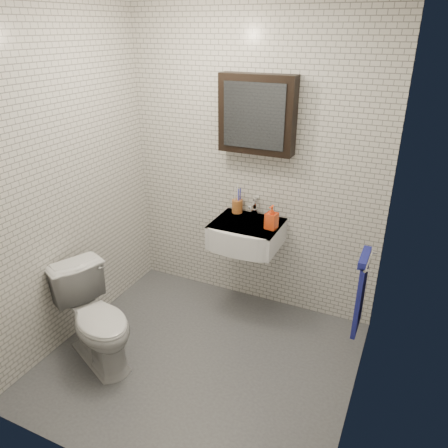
# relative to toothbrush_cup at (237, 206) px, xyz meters

# --- Properties ---
(ground) EXTENTS (2.20, 2.00, 0.01)m
(ground) POSITION_rel_toothbrush_cup_xyz_m (0.11, -0.94, -0.91)
(ground) COLOR #484B4F
(ground) RESTS_ON ground
(room_shell) EXTENTS (2.22, 2.02, 2.51)m
(room_shell) POSITION_rel_toothbrush_cup_xyz_m (0.11, -0.94, 0.55)
(room_shell) COLOR silver
(room_shell) RESTS_ON ground
(washbasin) EXTENTS (0.55, 0.50, 0.20)m
(washbasin) POSITION_rel_toothbrush_cup_xyz_m (0.16, -0.21, -0.16)
(washbasin) COLOR white
(washbasin) RESTS_ON room_shell
(faucet) EXTENTS (0.06, 0.20, 0.15)m
(faucet) POSITION_rel_toothbrush_cup_xyz_m (0.16, -0.01, 0.00)
(faucet) COLOR silver
(faucet) RESTS_ON washbasin
(mirror_cabinet) EXTENTS (0.60, 0.15, 0.60)m
(mirror_cabinet) POSITION_rel_toothbrush_cup_xyz_m (0.16, -0.01, 0.79)
(mirror_cabinet) COLOR black
(mirror_cabinet) RESTS_ON room_shell
(towel_rail) EXTENTS (0.09, 0.30, 0.58)m
(towel_rail) POSITION_rel_toothbrush_cup_xyz_m (1.15, -0.59, -0.19)
(towel_rail) COLOR silver
(towel_rail) RESTS_ON room_shell
(toothbrush_cup) EXTENTS (0.11, 0.11, 0.25)m
(toothbrush_cup) POSITION_rel_toothbrush_cup_xyz_m (0.00, 0.00, 0.00)
(toothbrush_cup) COLOR #A65E29
(toothbrush_cup) RESTS_ON washbasin
(soap_bottle) EXTENTS (0.10, 0.10, 0.19)m
(soap_bottle) POSITION_rel_toothbrush_cup_xyz_m (0.38, -0.19, 0.03)
(soap_bottle) COLOR orange
(soap_bottle) RESTS_ON washbasin
(toilet) EXTENTS (0.82, 0.67, 0.73)m
(toilet) POSITION_rel_toothbrush_cup_xyz_m (-0.59, -1.22, -0.55)
(toilet) COLOR silver
(toilet) RESTS_ON ground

